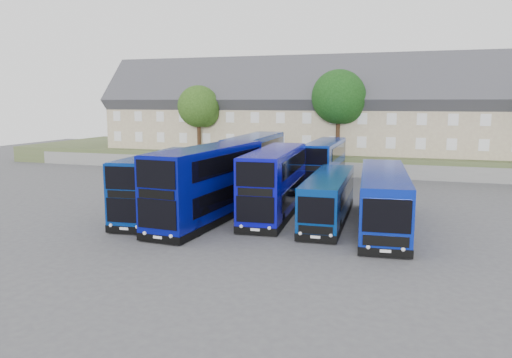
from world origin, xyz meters
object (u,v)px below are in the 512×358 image
object	(u,v)px
dd_front_mid	(208,185)
tree_mid	(340,99)
tree_west	(200,108)
coach_east_a	(328,199)
dd_front_left	(160,186)

from	to	relation	value
dd_front_mid	tree_mid	distance (m)	25.12
tree_west	tree_mid	distance (m)	16.04
dd_front_mid	tree_mid	xyz separation A→B (m)	(5.08, 23.94, 5.68)
coach_east_a	tree_mid	xyz separation A→B (m)	(-2.53, 21.72, 6.57)
dd_front_mid	dd_front_left	bearing A→B (deg)	179.36
dd_front_left	coach_east_a	xyz separation A→B (m)	(11.34, 1.89, -0.58)
dd_front_mid	tree_west	size ratio (longest dim) A/B	1.62
dd_front_mid	tree_west	distance (m)	26.27
dd_front_mid	coach_east_a	distance (m)	7.98
tree_mid	dd_front_mid	bearing A→B (deg)	-101.98
dd_front_left	coach_east_a	world-z (taller)	dd_front_left
dd_front_mid	coach_east_a	bearing A→B (deg)	20.68
dd_front_left	tree_west	world-z (taller)	tree_west
dd_front_left	coach_east_a	distance (m)	11.51
tree_mid	dd_front_left	bearing A→B (deg)	-110.45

